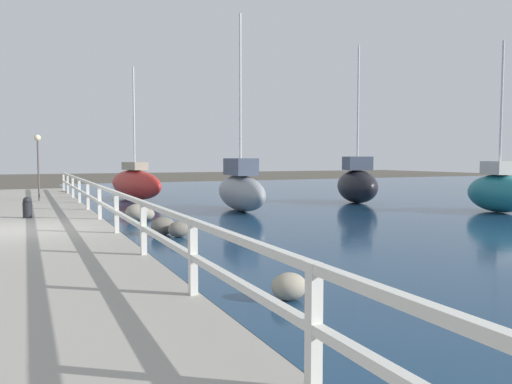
% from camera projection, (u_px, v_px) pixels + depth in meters
% --- Properties ---
extents(ground_plane, '(120.00, 120.00, 0.00)m').
position_uv_depth(ground_plane, '(19.00, 244.00, 12.21)').
color(ground_plane, '#4C473D').
extents(dock_walkway, '(4.43, 36.00, 0.34)m').
position_uv_depth(dock_walkway, '(19.00, 237.00, 12.20)').
color(dock_walkway, '#9E998E').
rests_on(dock_walkway, ground).
extents(railing, '(0.10, 32.50, 0.98)m').
position_uv_depth(railing, '(107.00, 200.00, 13.03)').
color(railing, silver).
rests_on(railing, dock_walkway).
extents(boulder_upstream, '(0.54, 0.49, 0.41)m').
position_uv_depth(boulder_upstream, '(289.00, 286.00, 7.36)').
color(boulder_upstream, gray).
rests_on(boulder_upstream, ground).
extents(boulder_mid_strip, '(0.66, 0.59, 0.49)m').
position_uv_depth(boulder_mid_strip, '(163.00, 226.00, 13.65)').
color(boulder_mid_strip, '#666056').
rests_on(boulder_mid_strip, ground).
extents(boulder_water_edge, '(0.64, 0.58, 0.48)m').
position_uv_depth(boulder_water_edge, '(141.00, 211.00, 17.61)').
color(boulder_water_edge, '#666056').
rests_on(boulder_water_edge, ground).
extents(boulder_near_dock, '(0.56, 0.51, 0.42)m').
position_uv_depth(boulder_near_dock, '(179.00, 229.00, 13.24)').
color(boulder_near_dock, '#666056').
rests_on(boulder_near_dock, ground).
extents(boulder_downstream, '(0.55, 0.50, 0.41)m').
position_uv_depth(boulder_downstream, '(146.00, 214.00, 16.86)').
color(boulder_downstream, gray).
rests_on(boulder_downstream, ground).
extents(boulder_far_strip, '(0.78, 0.70, 0.59)m').
position_uv_depth(boulder_far_strip, '(137.00, 212.00, 16.62)').
color(boulder_far_strip, gray).
rests_on(boulder_far_strip, ground).
extents(mooring_bollard, '(0.26, 0.26, 0.63)m').
position_uv_depth(mooring_bollard, '(27.00, 207.00, 14.69)').
color(mooring_bollard, black).
rests_on(mooring_bollard, dock_walkway).
extents(dock_lamp, '(0.26, 0.26, 2.73)m').
position_uv_depth(dock_lamp, '(38.00, 151.00, 20.55)').
color(dock_lamp, '#514C47').
rests_on(dock_lamp, dock_walkway).
extents(sailboat_teal, '(1.77, 3.17, 6.58)m').
position_uv_depth(sailboat_teal, '(499.00, 191.00, 19.35)').
color(sailboat_teal, '#1E707A').
rests_on(sailboat_teal, water_surface).
extents(sailboat_gray, '(1.62, 4.90, 7.75)m').
position_uv_depth(sailboat_gray, '(240.00, 189.00, 19.94)').
color(sailboat_gray, gray).
rests_on(sailboat_gray, water_surface).
extents(sailboat_red, '(2.19, 5.81, 6.71)m').
position_uv_depth(sailboat_red, '(135.00, 183.00, 25.52)').
color(sailboat_red, red).
rests_on(sailboat_red, water_surface).
extents(sailboat_black, '(2.56, 3.79, 7.33)m').
position_uv_depth(sailboat_black, '(357.00, 184.00, 23.45)').
color(sailboat_black, black).
rests_on(sailboat_black, water_surface).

